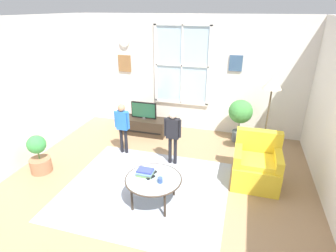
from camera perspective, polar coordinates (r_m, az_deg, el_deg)
ground_plane at (r=4.45m, az=-4.17°, el=-15.27°), size 5.83×6.36×0.02m
back_wall at (r=6.45m, az=4.43°, el=10.79°), size 5.23×0.17×2.66m
area_rug at (r=4.66m, az=-4.68°, el=-13.03°), size 2.66×2.36×0.01m
tv_stand at (r=6.44m, az=-4.99°, el=-0.02°), size 1.04×0.44×0.38m
television at (r=6.29m, az=-5.13°, el=3.34°), size 0.60×0.08×0.40m
armchair at (r=4.87m, az=18.11°, el=-7.94°), size 0.76×0.74×0.87m
coffee_table at (r=4.13m, az=-3.10°, el=-11.26°), size 0.86×0.86×0.45m
book_stack at (r=4.17m, az=-4.82°, el=-9.72°), size 0.24×0.19×0.10m
cup at (r=4.01m, az=-1.68°, el=-11.32°), size 0.08×0.08×0.08m
remote_near_books at (r=4.22m, az=-3.16°, el=-9.89°), size 0.10×0.14×0.02m
remote_near_cup at (r=4.12m, az=-3.63°, el=-10.77°), size 0.11×0.14×0.02m
person_black_shirt at (r=5.00m, az=1.01°, el=-1.16°), size 0.33×0.15×1.08m
person_blue_shirt at (r=5.46m, az=-9.58°, el=0.59°), size 0.32×0.15×1.06m
potted_plant_by_window at (r=6.11m, az=15.01°, el=2.39°), size 0.52×0.52×0.96m
potted_plant_corner at (r=5.43m, az=-25.59°, el=-5.57°), size 0.38×0.38×0.72m
floor_lamp at (r=5.02m, az=20.97°, el=6.67°), size 0.32×0.32×1.72m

